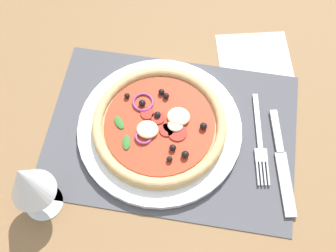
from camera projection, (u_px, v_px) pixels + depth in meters
ground_plane at (171, 136)px, 80.86cm from camera, size 190.00×140.00×2.40cm
placemat at (172, 133)px, 79.61cm from camera, size 44.69×31.48×0.40cm
plate at (160, 128)px, 79.09cm from camera, size 29.51×29.51×1.26cm
pizza at (160, 124)px, 77.55cm from camera, size 23.96×23.96×2.61cm
fork at (260, 143)px, 78.21cm from camera, size 4.35×18.01×0.44cm
knife at (282, 162)px, 76.53cm from camera, size 5.71×19.91×0.62cm
wine_glass at (27, 182)px, 64.81cm from camera, size 7.20×7.20×14.90cm
napkin at (255, 59)px, 86.94cm from camera, size 16.69×15.63×0.36cm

